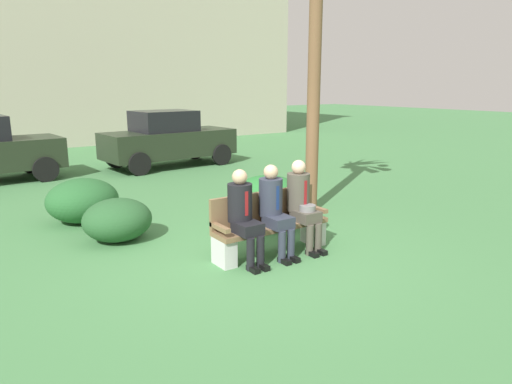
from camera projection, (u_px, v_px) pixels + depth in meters
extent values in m
plane|color=#457E49|center=(258.00, 255.00, 6.78)|extent=(80.00, 80.00, 0.00)
cube|color=brown|center=(272.00, 226.00, 6.74)|extent=(1.81, 0.44, 0.07)
cube|color=brown|center=(264.00, 206.00, 6.84)|extent=(1.81, 0.06, 0.45)
cube|color=brown|center=(220.00, 227.00, 6.24)|extent=(0.08, 0.44, 0.06)
cube|color=brown|center=(317.00, 209.00, 7.19)|extent=(0.08, 0.44, 0.06)
cube|color=silver|center=(224.00, 252.00, 6.35)|extent=(0.20, 0.37, 0.38)
cube|color=silver|center=(313.00, 231.00, 7.24)|extent=(0.20, 0.37, 0.38)
cube|color=black|center=(248.00, 228.00, 6.29)|extent=(0.32, 0.38, 0.16)
cylinder|color=black|center=(251.00, 254.00, 6.16)|extent=(0.11, 0.11, 0.45)
cylinder|color=black|center=(260.00, 252.00, 6.25)|extent=(0.11, 0.11, 0.45)
cube|color=black|center=(253.00, 269.00, 6.15)|extent=(0.09, 0.22, 0.07)
cube|color=black|center=(263.00, 267.00, 6.24)|extent=(0.09, 0.22, 0.07)
cylinder|color=black|center=(240.00, 203.00, 6.37)|extent=(0.34, 0.34, 0.53)
cube|color=maroon|center=(246.00, 204.00, 6.23)|extent=(0.05, 0.01, 0.34)
sphere|color=tan|center=(240.00, 177.00, 6.29)|extent=(0.21, 0.21, 0.21)
cube|color=#2D3342|center=(278.00, 222.00, 6.58)|extent=(0.32, 0.38, 0.16)
cylinder|color=#2D3342|center=(282.00, 247.00, 6.45)|extent=(0.11, 0.11, 0.45)
cylinder|color=#2D3342|center=(291.00, 245.00, 6.54)|extent=(0.11, 0.11, 0.45)
cube|color=black|center=(284.00, 261.00, 6.44)|extent=(0.09, 0.22, 0.07)
cube|color=black|center=(293.00, 259.00, 6.53)|extent=(0.09, 0.22, 0.07)
cylinder|color=#2D3342|center=(271.00, 197.00, 6.66)|extent=(0.34, 0.34, 0.54)
cube|color=navy|center=(278.00, 198.00, 6.52)|extent=(0.05, 0.01, 0.34)
sphere|color=tan|center=(271.00, 172.00, 6.58)|extent=(0.21, 0.21, 0.21)
cube|color=#4C473D|center=(306.00, 216.00, 6.86)|extent=(0.32, 0.38, 0.16)
cylinder|color=#4C473D|center=(310.00, 240.00, 6.73)|extent=(0.11, 0.11, 0.45)
cylinder|color=#4C473D|center=(318.00, 238.00, 6.82)|extent=(0.11, 0.11, 0.45)
cube|color=black|center=(312.00, 254.00, 6.72)|extent=(0.09, 0.22, 0.07)
cube|color=black|center=(320.00, 251.00, 6.81)|extent=(0.09, 0.22, 0.07)
cylinder|color=#4C473D|center=(298.00, 192.00, 6.94)|extent=(0.34, 0.34, 0.56)
cube|color=maroon|center=(305.00, 193.00, 6.80)|extent=(0.05, 0.01, 0.36)
sphere|color=beige|center=(299.00, 167.00, 6.85)|extent=(0.21, 0.21, 0.21)
cylinder|color=slate|center=(307.00, 208.00, 6.82)|extent=(0.24, 0.24, 0.09)
cylinder|color=brown|center=(314.00, 81.00, 8.60)|extent=(0.24, 0.24, 4.98)
ellipsoid|color=#27562C|center=(117.00, 220.00, 7.34)|extent=(1.08, 0.99, 0.68)
ellipsoid|color=#246A2C|center=(267.00, 200.00, 8.16)|extent=(1.40, 1.29, 0.88)
ellipsoid|color=#275E2E|center=(83.00, 200.00, 8.34)|extent=(1.26, 1.16, 0.79)
cylinder|color=black|center=(30.00, 162.00, 13.03)|extent=(0.65, 0.19, 0.64)
cylinder|color=black|center=(46.00, 169.00, 11.84)|extent=(0.65, 0.19, 0.64)
cube|color=#232D1E|center=(169.00, 143.00, 13.99)|extent=(4.02, 1.88, 0.76)
cube|color=black|center=(164.00, 121.00, 13.75)|extent=(1.81, 1.50, 0.60)
cylinder|color=black|center=(195.00, 149.00, 15.51)|extent=(0.65, 0.19, 0.64)
cylinder|color=black|center=(222.00, 155.00, 14.33)|extent=(0.65, 0.19, 0.64)
cylinder|color=black|center=(116.00, 157.00, 13.82)|extent=(0.65, 0.19, 0.64)
cylinder|color=black|center=(140.00, 164.00, 12.65)|extent=(0.65, 0.19, 0.64)
cube|color=#AEA893|center=(111.00, 4.00, 22.21)|extent=(14.96, 8.30, 12.35)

